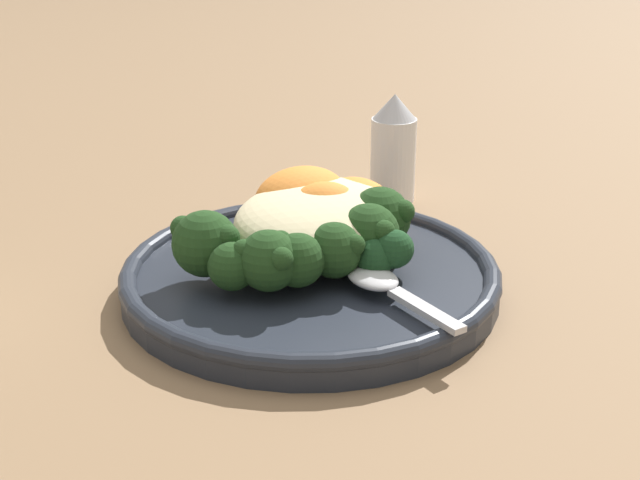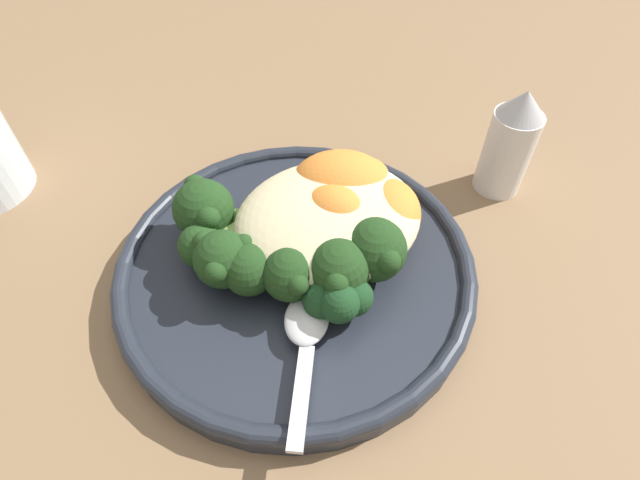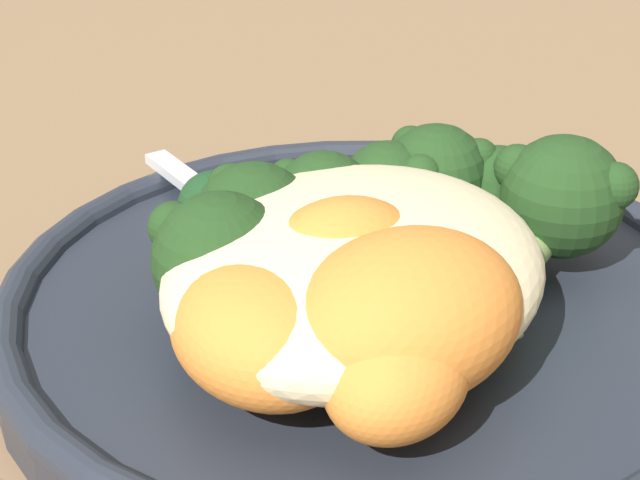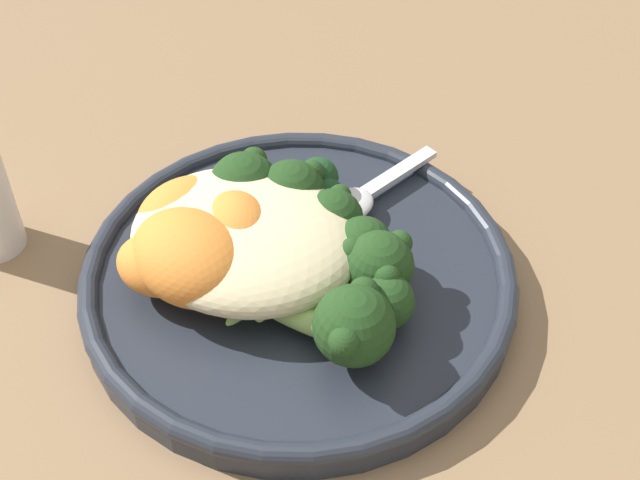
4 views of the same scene
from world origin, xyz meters
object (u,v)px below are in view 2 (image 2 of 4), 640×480
quinoa_mound (328,219)px  sweet_potato_chunk_1 (360,179)px  sweet_potato_chunk_0 (334,217)px  plate (296,268)px  broccoli_stalk_5 (334,265)px  sweet_potato_chunk_3 (340,185)px  broccoli_stalk_4 (296,262)px  broccoli_stalk_6 (357,242)px  kale_tuft (337,292)px  spoon (309,331)px  broccoli_stalk_0 (216,210)px  broccoli_stalk_1 (227,237)px  sweet_potato_chunk_2 (386,212)px  broccoli_stalk_2 (240,247)px  broccoli_stalk_3 (255,255)px  salt_shaker (510,143)px

quinoa_mound → sweet_potato_chunk_1: (-0.04, -0.03, -0.00)m
sweet_potato_chunk_0 → plate: bearing=10.9°
quinoa_mound → sweet_potato_chunk_0: bearing=162.6°
broccoli_stalk_5 → sweet_potato_chunk_3: size_ratio=1.32×
broccoli_stalk_4 → broccoli_stalk_6: bearing=105.3°
broccoli_stalk_6 → kale_tuft: (0.03, 0.03, -0.00)m
broccoli_stalk_6 → spoon: (0.05, 0.04, -0.01)m
broccoli_stalk_0 → sweet_potato_chunk_1: broccoli_stalk_0 is taller
broccoli_stalk_1 → sweet_potato_chunk_2: (-0.11, 0.03, 0.01)m
plate → broccoli_stalk_2: broccoli_stalk_2 is taller
quinoa_mound → broccoli_stalk_4: (0.03, 0.02, -0.00)m
broccoli_stalk_0 → broccoli_stalk_4: size_ratio=0.99×
broccoli_stalk_1 → broccoli_stalk_4: (-0.03, 0.04, 0.00)m
broccoli_stalk_3 → sweet_potato_chunk_0: size_ratio=1.62×
sweet_potato_chunk_3 → kale_tuft: size_ratio=1.61×
broccoli_stalk_0 → broccoli_stalk_6: bearing=154.2°
broccoli_stalk_1 → broccoli_stalk_3: size_ratio=1.09×
broccoli_stalk_4 → kale_tuft: 0.03m
broccoli_stalk_2 → sweet_potato_chunk_1: size_ratio=2.34×
broccoli_stalk_4 → sweet_potato_chunk_3: size_ratio=1.45×
broccoli_stalk_6 → salt_shaker: 0.16m
sweet_potato_chunk_2 → salt_shaker: salt_shaker is taller
quinoa_mound → broccoli_stalk_6: size_ratio=1.16×
broccoli_stalk_2 → salt_shaker: 0.22m
sweet_potato_chunk_3 → broccoli_stalk_0: bearing=-9.7°
broccoli_stalk_5 → spoon: (0.03, 0.03, -0.02)m
sweet_potato_chunk_3 → kale_tuft: sweet_potato_chunk_3 is taller
quinoa_mound → kale_tuft: size_ratio=2.92×
broccoli_stalk_5 → sweet_potato_chunk_1: broccoli_stalk_5 is taller
broccoli_stalk_4 → broccoli_stalk_5: 0.03m
broccoli_stalk_2 → broccoli_stalk_6: broccoli_stalk_6 is taller
broccoli_stalk_6 → salt_shaker: bearing=77.9°
broccoli_stalk_0 → broccoli_stalk_2: size_ratio=0.97×
plate → quinoa_mound: (-0.03, -0.01, 0.03)m
broccoli_stalk_2 → kale_tuft: 0.07m
broccoli_stalk_4 → broccoli_stalk_6: broccoli_stalk_6 is taller
broccoli_stalk_0 → kale_tuft: size_ratio=2.31×
broccoli_stalk_1 → broccoli_stalk_4: bearing=120.1°
broccoli_stalk_1 → broccoli_stalk_5: size_ratio=0.98×
plate → sweet_potato_chunk_0: size_ratio=4.75×
broccoli_stalk_3 → kale_tuft: (-0.04, 0.05, -0.00)m
broccoli_stalk_0 → broccoli_stalk_2: 0.04m
broccoli_stalk_2 → spoon: size_ratio=1.11×
quinoa_mound → broccoli_stalk_0: (0.07, -0.04, -0.00)m
broccoli_stalk_0 → spoon: (-0.02, 0.10, -0.01)m
broccoli_stalk_0 → sweet_potato_chunk_3: (-0.09, 0.01, 0.00)m
plate → sweet_potato_chunk_2: bearing=178.8°
broccoli_stalk_3 → broccoli_stalk_6: size_ratio=0.76×
sweet_potato_chunk_0 → kale_tuft: 0.06m
broccoli_stalk_5 → sweet_potato_chunk_1: (-0.05, -0.07, -0.00)m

